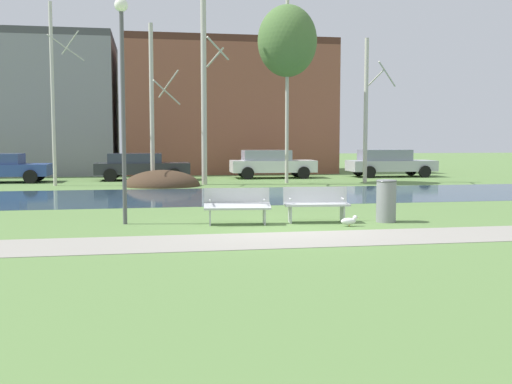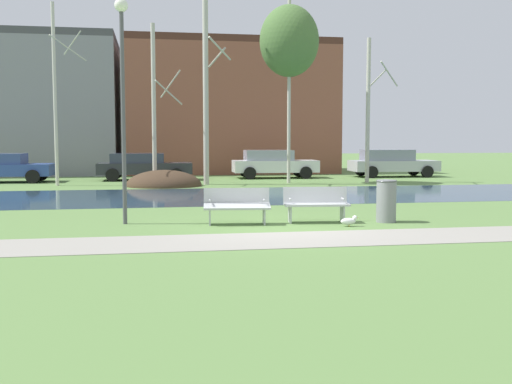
# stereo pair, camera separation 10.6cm
# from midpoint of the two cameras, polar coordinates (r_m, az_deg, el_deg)

# --- Properties ---
(ground_plane) EXTENTS (120.00, 120.00, 0.00)m
(ground_plane) POSITION_cam_midpoint_polar(r_m,az_deg,el_deg) (23.91, -2.41, 0.05)
(ground_plane) COLOR #5B7F42
(paved_path_strip) EXTENTS (60.00, 1.97, 0.01)m
(paved_path_strip) POSITION_cam_midpoint_polar(r_m,az_deg,el_deg) (12.53, 4.48, -4.46)
(paved_path_strip) COLOR gray
(paved_path_strip) RESTS_ON ground
(river_band) EXTENTS (80.00, 6.87, 0.01)m
(river_band) POSITION_cam_midpoint_polar(r_m,az_deg,el_deg) (22.12, -1.81, -0.34)
(river_band) COLOR #284256
(river_band) RESTS_ON ground
(soil_mound) EXTENTS (3.33, 2.97, 1.42)m
(soil_mound) POSITION_cam_midpoint_polar(r_m,az_deg,el_deg) (26.94, -8.54, 0.56)
(soil_mound) COLOR #423021
(soil_mound) RESTS_ON ground
(bench_left) EXTENTS (1.65, 0.73, 0.87)m
(bench_left) POSITION_cam_midpoint_polar(r_m,az_deg,el_deg) (14.67, -1.60, -1.22)
(bench_left) COLOR #B2B5B7
(bench_left) RESTS_ON ground
(bench_right) EXTENTS (1.65, 0.73, 0.87)m
(bench_right) POSITION_cam_midpoint_polar(r_m,az_deg,el_deg) (15.08, 5.87, -1.07)
(bench_right) COLOR #B2B5B7
(bench_right) RESTS_ON ground
(trash_bin) EXTENTS (0.51, 0.51, 1.05)m
(trash_bin) POSITION_cam_midpoint_polar(r_m,az_deg,el_deg) (15.40, 12.34, -0.77)
(trash_bin) COLOR gray
(trash_bin) RESTS_ON ground
(seagull) EXTENTS (0.44, 0.16, 0.26)m
(seagull) POSITION_cam_midpoint_polar(r_m,az_deg,el_deg) (14.51, 8.96, -2.70)
(seagull) COLOR white
(seagull) RESTS_ON ground
(streetlamp) EXTENTS (0.32, 0.32, 5.37)m
(streetlamp) POSITION_cam_midpoint_polar(r_m,az_deg,el_deg) (15.04, -12.24, 10.70)
(streetlamp) COLOR #4C4C51
(streetlamp) RESTS_ON ground
(birch_far_left) EXTENTS (1.47, 2.56, 7.98)m
(birch_far_left) POSITION_cam_midpoint_polar(r_m,az_deg,el_deg) (28.24, -18.20, 8.91)
(birch_far_left) COLOR beige
(birch_far_left) RESTS_ON ground
(birch_left) EXTENTS (1.38, 2.46, 7.20)m
(birch_left) POSITION_cam_midpoint_polar(r_m,az_deg,el_deg) (27.88, -9.39, 8.19)
(birch_left) COLOR #BCB7A8
(birch_left) RESTS_ON ground
(birch_center_left) EXTENTS (1.27, 2.04, 9.31)m
(birch_center_left) POSITION_cam_midpoint_polar(r_m,az_deg,el_deg) (27.65, -4.60, 10.47)
(birch_center_left) COLOR #BCB7A8
(birch_center_left) RESTS_ON ground
(birch_center) EXTENTS (2.72, 2.72, 8.39)m
(birch_center) POSITION_cam_midpoint_polar(r_m,az_deg,el_deg) (28.67, 3.25, 13.95)
(birch_center) COLOR #BCB7A8
(birch_center) RESTS_ON ground
(birch_center_right) EXTENTS (1.52, 2.27, 6.77)m
(birch_center_right) POSITION_cam_midpoint_polar(r_m,az_deg,el_deg) (29.27, 10.67, 7.69)
(birch_center_right) COLOR #BCB7A8
(birch_center_right) RESTS_ON ground
(parked_van_nearest_blue) EXTENTS (4.35, 2.21, 1.37)m
(parked_van_nearest_blue) POSITION_cam_midpoint_polar(r_m,az_deg,el_deg) (31.26, -22.53, 2.19)
(parked_van_nearest_blue) COLOR #2D4793
(parked_van_nearest_blue) RESTS_ON ground
(parked_sedan_second_dark) EXTENTS (4.71, 2.11, 1.35)m
(parked_sedan_second_dark) POSITION_cam_midpoint_polar(r_m,az_deg,el_deg) (30.94, -10.47, 2.45)
(parked_sedan_second_dark) COLOR #282B30
(parked_sedan_second_dark) RESTS_ON ground
(parked_hatch_third_white) EXTENTS (4.49, 2.10, 1.48)m
(parked_hatch_third_white) POSITION_cam_midpoint_polar(r_m,az_deg,el_deg) (32.07, 1.72, 2.71)
(parked_hatch_third_white) COLOR silver
(parked_hatch_third_white) RESTS_ON ground
(parked_wagon_fourth_silver) EXTENTS (4.72, 2.19, 1.49)m
(parked_wagon_fourth_silver) POSITION_cam_midpoint_polar(r_m,az_deg,el_deg) (33.94, 12.70, 2.72)
(parked_wagon_fourth_silver) COLOR #B2B5BC
(parked_wagon_fourth_silver) RESTS_ON ground
(building_grey_warehouse) EXTENTS (12.74, 8.21, 8.04)m
(building_grey_warehouse) POSITION_cam_midpoint_polar(r_m,az_deg,el_deg) (39.36, -22.11, 7.49)
(building_grey_warehouse) COLOR gray
(building_grey_warehouse) RESTS_ON ground
(building_brick_low) EXTENTS (12.55, 7.18, 7.96)m
(building_brick_low) POSITION_cam_midpoint_polar(r_m,az_deg,el_deg) (38.42, -2.49, 7.86)
(building_brick_low) COLOR brown
(building_brick_low) RESTS_ON ground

